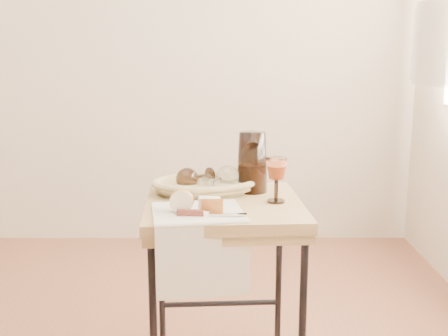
{
  "coord_description": "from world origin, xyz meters",
  "views": [
    {
      "loc": [
        0.64,
        -1.52,
        1.16
      ],
      "look_at": [
        0.65,
        0.25,
        0.79
      ],
      "focal_mm": 43.84,
      "sensor_mm": 36.0,
      "label": 1
    }
  ],
  "objects_px": {
    "goblet_lying_a": "(197,177)",
    "table_knife": "(209,213)",
    "bread_basket": "(205,186)",
    "tea_towel": "(198,212)",
    "side_table": "(224,293)",
    "pitcher": "(252,162)",
    "wine_goblet": "(276,180)",
    "apple_half": "(182,200)",
    "goblet_lying_b": "(219,179)"
  },
  "relations": [
    {
      "from": "wine_goblet",
      "to": "table_knife",
      "type": "height_order",
      "value": "wine_goblet"
    },
    {
      "from": "goblet_lying_b",
      "to": "tea_towel",
      "type": "bearing_deg",
      "value": -153.09
    },
    {
      "from": "goblet_lying_a",
      "to": "apple_half",
      "type": "height_order",
      "value": "goblet_lying_a"
    },
    {
      "from": "bread_basket",
      "to": "pitcher",
      "type": "height_order",
      "value": "pitcher"
    },
    {
      "from": "tea_towel",
      "to": "pitcher",
      "type": "bearing_deg",
      "value": 47.19
    },
    {
      "from": "side_table",
      "to": "pitcher",
      "type": "height_order",
      "value": "pitcher"
    },
    {
      "from": "table_knife",
      "to": "goblet_lying_b",
      "type": "bearing_deg",
      "value": 87.13
    },
    {
      "from": "tea_towel",
      "to": "table_knife",
      "type": "xyz_separation_m",
      "value": [
        0.04,
        -0.05,
        0.01
      ]
    },
    {
      "from": "side_table",
      "to": "tea_towel",
      "type": "xyz_separation_m",
      "value": [
        -0.08,
        -0.14,
        0.34
      ]
    },
    {
      "from": "goblet_lying_b",
      "to": "apple_half",
      "type": "height_order",
      "value": "goblet_lying_b"
    },
    {
      "from": "side_table",
      "to": "tea_towel",
      "type": "bearing_deg",
      "value": -121.36
    },
    {
      "from": "apple_half",
      "to": "table_knife",
      "type": "height_order",
      "value": "apple_half"
    },
    {
      "from": "bread_basket",
      "to": "pitcher",
      "type": "distance_m",
      "value": 0.19
    },
    {
      "from": "bread_basket",
      "to": "wine_goblet",
      "type": "height_order",
      "value": "wine_goblet"
    },
    {
      "from": "goblet_lying_a",
      "to": "side_table",
      "type": "bearing_deg",
      "value": 84.93
    },
    {
      "from": "side_table",
      "to": "bread_basket",
      "type": "xyz_separation_m",
      "value": [
        -0.07,
        0.12,
        0.36
      ]
    },
    {
      "from": "pitcher",
      "to": "goblet_lying_b",
      "type": "bearing_deg",
      "value": -165.7
    },
    {
      "from": "wine_goblet",
      "to": "goblet_lying_a",
      "type": "bearing_deg",
      "value": 151.66
    },
    {
      "from": "bread_basket",
      "to": "goblet_lying_a",
      "type": "xyz_separation_m",
      "value": [
        -0.03,
        0.02,
        0.03
      ]
    },
    {
      "from": "pitcher",
      "to": "apple_half",
      "type": "height_order",
      "value": "pitcher"
    },
    {
      "from": "goblet_lying_a",
      "to": "wine_goblet",
      "type": "xyz_separation_m",
      "value": [
        0.27,
        -0.15,
        0.02
      ]
    },
    {
      "from": "pitcher",
      "to": "wine_goblet",
      "type": "distance_m",
      "value": 0.17
    },
    {
      "from": "side_table",
      "to": "apple_half",
      "type": "xyz_separation_m",
      "value": [
        -0.13,
        -0.14,
        0.37
      ]
    },
    {
      "from": "bread_basket",
      "to": "apple_half",
      "type": "height_order",
      "value": "apple_half"
    },
    {
      "from": "side_table",
      "to": "wine_goblet",
      "type": "height_order",
      "value": "wine_goblet"
    },
    {
      "from": "wine_goblet",
      "to": "apple_half",
      "type": "xyz_separation_m",
      "value": [
        -0.31,
        -0.13,
        -0.04
      ]
    },
    {
      "from": "wine_goblet",
      "to": "bread_basket",
      "type": "bearing_deg",
      "value": 151.44
    },
    {
      "from": "apple_half",
      "to": "wine_goblet",
      "type": "bearing_deg",
      "value": 22.93
    },
    {
      "from": "side_table",
      "to": "bread_basket",
      "type": "relative_size",
      "value": 1.96
    },
    {
      "from": "side_table",
      "to": "pitcher",
      "type": "xyz_separation_m",
      "value": [
        0.1,
        0.14,
        0.44
      ]
    },
    {
      "from": "goblet_lying_b",
      "to": "wine_goblet",
      "type": "xyz_separation_m",
      "value": [
        0.19,
        -0.11,
        0.02
      ]
    },
    {
      "from": "side_table",
      "to": "goblet_lying_b",
      "type": "relative_size",
      "value": 4.79
    },
    {
      "from": "goblet_lying_b",
      "to": "apple_half",
      "type": "xyz_separation_m",
      "value": [
        -0.12,
        -0.24,
        -0.01
      ]
    },
    {
      "from": "bread_basket",
      "to": "tea_towel",
      "type": "bearing_deg",
      "value": -103.18
    },
    {
      "from": "apple_half",
      "to": "table_knife",
      "type": "relative_size",
      "value": 0.37
    },
    {
      "from": "wine_goblet",
      "to": "tea_towel",
      "type": "bearing_deg",
      "value": -154.18
    },
    {
      "from": "side_table",
      "to": "tea_towel",
      "type": "distance_m",
      "value": 0.37
    },
    {
      "from": "side_table",
      "to": "goblet_lying_b",
      "type": "xyz_separation_m",
      "value": [
        -0.02,
        0.1,
        0.39
      ]
    },
    {
      "from": "goblet_lying_a",
      "to": "wine_goblet",
      "type": "relative_size",
      "value": 0.86
    },
    {
      "from": "bread_basket",
      "to": "side_table",
      "type": "bearing_deg",
      "value": -70.77
    },
    {
      "from": "apple_half",
      "to": "goblet_lying_b",
      "type": "bearing_deg",
      "value": 64.5
    },
    {
      "from": "goblet_lying_a",
      "to": "pitcher",
      "type": "bearing_deg",
      "value": 140.62
    },
    {
      "from": "bread_basket",
      "to": "table_knife",
      "type": "height_order",
      "value": "bread_basket"
    },
    {
      "from": "tea_towel",
      "to": "bread_basket",
      "type": "distance_m",
      "value": 0.26
    },
    {
      "from": "bread_basket",
      "to": "goblet_lying_a",
      "type": "relative_size",
      "value": 2.56
    },
    {
      "from": "side_table",
      "to": "wine_goblet",
      "type": "xyz_separation_m",
      "value": [
        0.17,
        -0.01,
        0.41
      ]
    },
    {
      "from": "pitcher",
      "to": "wine_goblet",
      "type": "xyz_separation_m",
      "value": [
        0.07,
        -0.15,
        -0.03
      ]
    },
    {
      "from": "goblet_lying_a",
      "to": "table_knife",
      "type": "distance_m",
      "value": 0.33
    },
    {
      "from": "goblet_lying_a",
      "to": "goblet_lying_b",
      "type": "xyz_separation_m",
      "value": [
        0.08,
        -0.04,
        0.0
      ]
    },
    {
      "from": "tea_towel",
      "to": "apple_half",
      "type": "relative_size",
      "value": 3.64
    }
  ]
}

